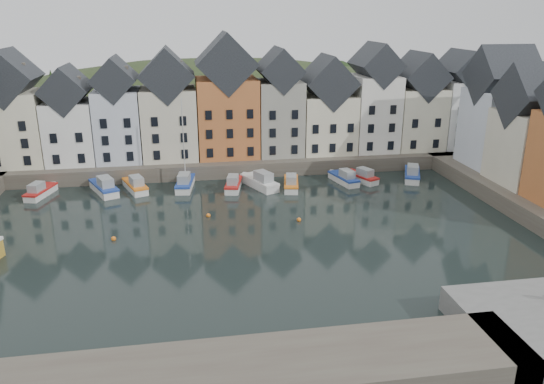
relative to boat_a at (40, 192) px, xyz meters
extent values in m
plane|color=black|center=(24.76, -18.62, -0.64)|extent=(260.00, 260.00, 0.00)
cube|color=#4E453C|center=(24.76, 11.38, 0.36)|extent=(90.00, 16.00, 2.00)
ellipsoid|color=#26371B|center=(24.76, 37.38, -18.64)|extent=(153.60, 70.40, 64.00)
sphere|color=black|center=(10.82, 32.32, 8.06)|extent=(5.77, 5.77, 5.77)
sphere|color=black|center=(49.62, 42.13, 7.48)|extent=(5.27, 5.27, 5.27)
sphere|color=black|center=(56.58, 35.58, 7.24)|extent=(5.07, 5.07, 5.07)
sphere|color=black|center=(39.04, 36.58, 7.17)|extent=(5.01, 5.01, 5.01)
sphere|color=black|center=(-12.91, 37.99, 5.93)|extent=(3.94, 3.94, 3.94)
sphere|color=black|center=(53.09, 41.63, 7.41)|extent=(5.21, 5.21, 5.21)
sphere|color=black|center=(26.75, 40.03, 7.68)|extent=(5.45, 5.45, 5.45)
sphere|color=black|center=(62.56, 29.70, 6.56)|extent=(4.49, 4.49, 4.49)
cube|color=#EEE8C7|center=(-4.41, 9.38, 6.39)|extent=(7.67, 8.00, 10.07)
cube|color=black|center=(-4.41, 9.38, 13.33)|extent=(7.67, 8.16, 7.67)
cube|color=white|center=(2.86, 9.38, 5.66)|extent=(6.56, 8.00, 8.61)
cube|color=black|center=(2.86, 9.38, 11.59)|extent=(6.56, 8.16, 6.56)
cube|color=silver|center=(9.39, 9.38, 6.37)|extent=(6.20, 8.00, 10.02)
cube|color=black|center=(9.39, 9.38, 12.91)|extent=(6.20, 8.16, 6.20)
cube|color=beige|center=(16.49, 9.38, 6.40)|extent=(7.70, 8.00, 10.08)
cube|color=black|center=(16.49, 9.38, 13.34)|extent=(7.70, 8.16, 7.70)
cube|color=#C26C37|center=(24.83, 9.38, 7.00)|extent=(8.69, 8.00, 11.28)
cube|color=black|center=(24.83, 9.38, 14.79)|extent=(8.69, 8.16, 8.69)
cube|color=#98978A|center=(32.54, 9.38, 6.75)|extent=(6.43, 8.00, 10.78)
cube|color=black|center=(32.54, 9.38, 13.73)|extent=(6.43, 8.16, 6.43)
cube|color=beige|center=(39.84, 9.38, 5.63)|extent=(7.88, 8.00, 8.56)
cube|color=black|center=(39.84, 9.38, 11.86)|extent=(7.88, 8.16, 7.88)
cube|color=white|center=(47.18, 9.38, 6.99)|extent=(6.50, 8.00, 11.27)
cube|color=black|center=(47.18, 9.38, 14.24)|extent=(6.50, 8.16, 6.50)
cube|color=#EEE8C7|center=(54.19, 9.38, 6.02)|extent=(7.23, 8.00, 9.32)
cube|color=black|center=(54.19, 9.38, 12.47)|extent=(7.23, 8.16, 7.23)
cube|color=white|center=(61.05, 9.38, 6.52)|extent=(6.18, 8.00, 10.32)
cube|color=black|center=(61.05, 9.38, 13.21)|extent=(6.18, 8.16, 6.18)
cube|color=silver|center=(60.76, -2.35, 6.55)|extent=(7.47, 8.00, 10.38)
cube|color=black|center=(60.76, -2.35, 13.72)|extent=(7.62, 8.00, 8.00)
cube|color=beige|center=(60.76, -10.36, 5.80)|extent=(8.14, 8.00, 8.89)
cube|color=black|center=(60.76, -10.36, 12.22)|extent=(8.30, 8.00, 8.00)
sphere|color=orange|center=(20.76, -10.62, -0.49)|extent=(0.50, 0.50, 0.50)
sphere|color=orange|center=(30.76, -13.62, -0.49)|extent=(0.50, 0.50, 0.50)
sphere|color=orange|center=(10.76, -15.62, -0.49)|extent=(0.50, 0.50, 0.50)
cube|color=silver|center=(0.05, 0.17, -0.32)|extent=(3.13, 5.76, 1.01)
cube|color=red|center=(0.05, 0.17, 0.23)|extent=(3.25, 5.89, 0.23)
cube|color=gray|center=(-0.18, -0.62, 0.78)|extent=(1.85, 2.48, 1.10)
cube|color=silver|center=(7.81, 0.24, -0.26)|extent=(4.46, 6.77, 1.20)
cube|color=#213F9B|center=(7.81, 0.24, 0.39)|extent=(4.61, 6.94, 0.27)
cube|color=gray|center=(8.21, -0.65, 1.05)|extent=(2.46, 3.01, 1.31)
cube|color=silver|center=(11.75, 0.50, -0.29)|extent=(3.75, 6.26, 1.10)
cube|color=orange|center=(11.75, 0.50, 0.31)|extent=(3.89, 6.41, 0.25)
cube|color=gray|center=(12.06, -0.35, 0.91)|extent=(2.14, 2.74, 1.20)
cube|color=silver|center=(18.27, 0.47, -0.28)|extent=(2.70, 6.44, 1.15)
cube|color=#213F9B|center=(18.27, 0.47, 0.35)|extent=(2.82, 6.58, 0.26)
cube|color=gray|center=(18.15, -0.46, 0.97)|extent=(1.78, 2.67, 1.25)
cylinder|color=silver|center=(18.36, 1.08, 5.60)|extent=(0.15, 0.15, 11.45)
cube|color=silver|center=(24.63, -0.90, -0.31)|extent=(2.88, 5.98, 1.05)
cube|color=red|center=(24.63, -0.90, 0.27)|extent=(3.00, 6.11, 0.24)
cube|color=gray|center=(24.45, -1.74, 0.84)|extent=(1.79, 2.53, 1.15)
cube|color=silver|center=(28.10, -0.85, -0.26)|extent=(4.52, 6.88, 1.22)
cube|color=silver|center=(28.10, -0.85, 0.41)|extent=(4.67, 7.05, 0.28)
cube|color=gray|center=(28.50, -1.76, 1.07)|extent=(2.49, 3.06, 1.33)
cube|color=silver|center=(32.21, -1.92, -0.31)|extent=(2.82, 6.00, 1.06)
cube|color=orange|center=(32.21, -1.92, 0.27)|extent=(2.93, 6.13, 0.24)
cube|color=gray|center=(32.05, -2.77, 0.85)|extent=(1.77, 2.53, 1.16)
cube|color=silver|center=(39.80, -0.80, -0.31)|extent=(3.00, 5.95, 1.05)
cube|color=#213F9B|center=(39.80, -0.80, 0.26)|extent=(3.12, 6.08, 0.24)
cube|color=gray|center=(40.00, -1.63, 0.83)|extent=(1.83, 2.53, 1.14)
cube|color=silver|center=(42.35, -0.44, -0.32)|extent=(3.81, 5.79, 1.03)
cube|color=red|center=(42.35, -0.44, 0.24)|extent=(3.94, 5.93, 0.23)
cube|color=gray|center=(42.69, -1.21, 0.80)|extent=(2.10, 2.58, 1.12)
cube|color=silver|center=(49.80, -0.72, -0.28)|extent=(4.17, 6.52, 1.15)
cube|color=#213F9B|center=(49.80, -0.72, 0.35)|extent=(4.32, 6.68, 0.26)
cube|color=gray|center=(49.43, -1.59, 0.98)|extent=(2.32, 2.88, 1.26)
camera|label=1|loc=(18.67, -67.75, 21.70)|focal=35.00mm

